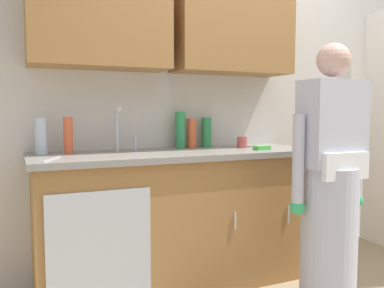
{
  "coord_description": "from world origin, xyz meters",
  "views": [
    {
      "loc": [
        -1.58,
        -1.9,
        1.22
      ],
      "look_at": [
        -0.51,
        0.55,
        1.0
      ],
      "focal_mm": 38.04,
      "sensor_mm": 36.0,
      "label": 1
    }
  ],
  "objects_px": {
    "cup_by_sink": "(242,142)",
    "knife_on_counter": "(51,159)",
    "sink": "(128,155)",
    "bottle_water_tall": "(180,130)",
    "person_at_sink": "(330,197)",
    "bottle_soap": "(192,133)",
    "bottle_cleaner_spray": "(41,136)",
    "bottle_water_short": "(207,132)",
    "sponge": "(262,148)",
    "bottle_dish_liquid": "(68,135)"
  },
  "relations": [
    {
      "from": "bottle_soap",
      "to": "bottle_cleaner_spray",
      "type": "xyz_separation_m",
      "value": [
        -1.07,
        -0.04,
        0.01
      ]
    },
    {
      "from": "sink",
      "to": "bottle_soap",
      "type": "bearing_deg",
      "value": 20.51
    },
    {
      "from": "bottle_soap",
      "to": "knife_on_counter",
      "type": "relative_size",
      "value": 0.91
    },
    {
      "from": "bottle_cleaner_spray",
      "to": "sponge",
      "type": "relative_size",
      "value": 2.11
    },
    {
      "from": "person_at_sink",
      "to": "bottle_soap",
      "type": "height_order",
      "value": "person_at_sink"
    },
    {
      "from": "knife_on_counter",
      "to": "bottle_dish_liquid",
      "type": "bearing_deg",
      "value": -177.12
    },
    {
      "from": "sink",
      "to": "bottle_cleaner_spray",
      "type": "distance_m",
      "value": 0.57
    },
    {
      "from": "person_at_sink",
      "to": "cup_by_sink",
      "type": "bearing_deg",
      "value": 103.35
    },
    {
      "from": "bottle_soap",
      "to": "bottle_dish_liquid",
      "type": "bearing_deg",
      "value": -175.66
    },
    {
      "from": "sink",
      "to": "sponge",
      "type": "bearing_deg",
      "value": -9.44
    },
    {
      "from": "bottle_soap",
      "to": "bottle_cleaner_spray",
      "type": "distance_m",
      "value": 1.07
    },
    {
      "from": "person_at_sink",
      "to": "bottle_cleaner_spray",
      "type": "bearing_deg",
      "value": 151.15
    },
    {
      "from": "bottle_water_short",
      "to": "person_at_sink",
      "type": "bearing_deg",
      "value": -67.56
    },
    {
      "from": "person_at_sink",
      "to": "cup_by_sink",
      "type": "height_order",
      "value": "person_at_sink"
    },
    {
      "from": "bottle_cleaner_spray",
      "to": "bottle_soap",
      "type": "bearing_deg",
      "value": 1.99
    },
    {
      "from": "bottle_cleaner_spray",
      "to": "bottle_water_short",
      "type": "distance_m",
      "value": 1.21
    },
    {
      "from": "cup_by_sink",
      "to": "sponge",
      "type": "distance_m",
      "value": 0.2
    },
    {
      "from": "cup_by_sink",
      "to": "knife_on_counter",
      "type": "xyz_separation_m",
      "value": [
        -1.39,
        -0.22,
        -0.04
      ]
    },
    {
      "from": "bottle_dish_liquid",
      "to": "sink",
      "type": "bearing_deg",
      "value": -20.6
    },
    {
      "from": "knife_on_counter",
      "to": "sponge",
      "type": "distance_m",
      "value": 1.43
    },
    {
      "from": "knife_on_counter",
      "to": "bottle_water_short",
      "type": "bearing_deg",
      "value": 134.85
    },
    {
      "from": "bottle_soap",
      "to": "sponge",
      "type": "bearing_deg",
      "value": -42.65
    },
    {
      "from": "bottle_water_tall",
      "to": "bottle_dish_liquid",
      "type": "relative_size",
      "value": 1.14
    },
    {
      "from": "bottle_water_short",
      "to": "sponge",
      "type": "height_order",
      "value": "bottle_water_short"
    },
    {
      "from": "sink",
      "to": "knife_on_counter",
      "type": "height_order",
      "value": "sink"
    },
    {
      "from": "bottle_water_tall",
      "to": "bottle_water_short",
      "type": "xyz_separation_m",
      "value": [
        0.23,
        0.03,
        -0.02
      ]
    },
    {
      "from": "bottle_dish_liquid",
      "to": "sponge",
      "type": "distance_m",
      "value": 1.34
    },
    {
      "from": "sink",
      "to": "bottle_dish_liquid",
      "type": "relative_size",
      "value": 2.09
    },
    {
      "from": "person_at_sink",
      "to": "bottle_water_short",
      "type": "distance_m",
      "value": 1.08
    },
    {
      "from": "bottle_soap",
      "to": "knife_on_counter",
      "type": "xyz_separation_m",
      "value": [
        -1.04,
        -0.38,
        -0.11
      ]
    },
    {
      "from": "bottle_soap",
      "to": "cup_by_sink",
      "type": "relative_size",
      "value": 2.66
    },
    {
      "from": "person_at_sink",
      "to": "cup_by_sink",
      "type": "xyz_separation_m",
      "value": [
        -0.18,
        0.75,
        0.29
      ]
    },
    {
      "from": "person_at_sink",
      "to": "bottle_water_tall",
      "type": "bearing_deg",
      "value": 124.12
    },
    {
      "from": "sponge",
      "to": "bottle_water_short",
      "type": "bearing_deg",
      "value": 123.82
    },
    {
      "from": "knife_on_counter",
      "to": "sponge",
      "type": "bearing_deg",
      "value": 116.77
    },
    {
      "from": "sink",
      "to": "bottle_water_tall",
      "type": "distance_m",
      "value": 0.52
    },
    {
      "from": "bottle_soap",
      "to": "sponge",
      "type": "xyz_separation_m",
      "value": [
        0.39,
        -0.36,
        -0.09
      ]
    },
    {
      "from": "bottle_water_tall",
      "to": "bottle_cleaner_spray",
      "type": "bearing_deg",
      "value": -178.13
    },
    {
      "from": "person_at_sink",
      "to": "bottle_water_tall",
      "type": "height_order",
      "value": "person_at_sink"
    },
    {
      "from": "bottle_soap",
      "to": "sponge",
      "type": "height_order",
      "value": "bottle_soap"
    },
    {
      "from": "bottle_water_short",
      "to": "cup_by_sink",
      "type": "xyz_separation_m",
      "value": [
        0.21,
        -0.19,
        -0.07
      ]
    },
    {
      "from": "sink",
      "to": "bottle_dish_liquid",
      "type": "xyz_separation_m",
      "value": [
        -0.36,
        0.14,
        0.13
      ]
    },
    {
      "from": "bottle_water_tall",
      "to": "bottle_cleaner_spray",
      "type": "distance_m",
      "value": 0.98
    },
    {
      "from": "bottle_water_tall",
      "to": "cup_by_sink",
      "type": "distance_m",
      "value": 0.48
    },
    {
      "from": "bottle_water_tall",
      "to": "cup_by_sink",
      "type": "bearing_deg",
      "value": -19.95
    },
    {
      "from": "person_at_sink",
      "to": "bottle_dish_liquid",
      "type": "bearing_deg",
      "value": 149.38
    },
    {
      "from": "cup_by_sink",
      "to": "knife_on_counter",
      "type": "distance_m",
      "value": 1.4
    },
    {
      "from": "bottle_dish_liquid",
      "to": "bottle_water_tall",
      "type": "bearing_deg",
      "value": 4.47
    },
    {
      "from": "sink",
      "to": "bottle_water_short",
      "type": "relative_size",
      "value": 2.21
    },
    {
      "from": "cup_by_sink",
      "to": "knife_on_counter",
      "type": "relative_size",
      "value": 0.34
    }
  ]
}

